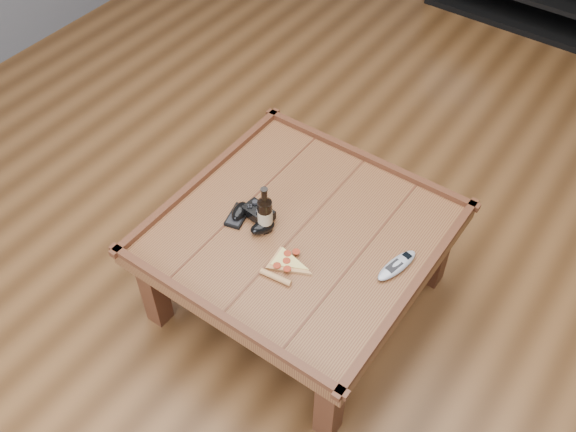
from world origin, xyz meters
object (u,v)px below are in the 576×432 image
Objects in this scene: beer_bottle at (265,213)px; remote_control at (397,265)px; coffee_table at (300,239)px; game_controller at (254,216)px; smartphone at (238,216)px; pizza_slice at (285,264)px.

beer_bottle reaches higher than remote_control.
game_controller is (-0.17, -0.07, 0.09)m from coffee_table.
beer_bottle is at bearing -145.39° from coffee_table.
game_controller reaches higher than smartphone.
coffee_table reaches higher than smartphone.
beer_bottle is at bearing -153.56° from remote_control.
game_controller is 0.25m from pizza_slice.
pizza_slice is at bearing -133.63° from remote_control.
coffee_table is at bearing 100.32° from pizza_slice.
pizza_slice is at bearing -19.12° from game_controller.
remote_control is (0.33, 0.23, 0.01)m from pizza_slice.
coffee_table reaches higher than pizza_slice.
coffee_table is 4.74× the size of beer_bottle.
pizza_slice is (0.22, -0.11, -0.02)m from game_controller.
coffee_table is at bearing 6.63° from smartphone.
pizza_slice is 0.40m from remote_control.
remote_control is at bearing -1.74° from smartphone.
beer_bottle is at bearing -7.84° from smartphone.
remote_control is at bearing 27.29° from pizza_slice.
coffee_table is 4.99× the size of game_controller.
game_controller is 1.02× the size of remote_control.
coffee_table is at bearing 28.61° from game_controller.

